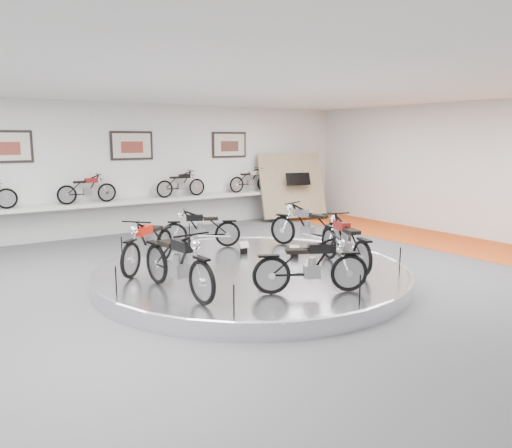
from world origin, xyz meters
TOP-DOWN VIEW (x-y plane):
  - floor at (0.00, 0.00)m, footprint 16.00×16.00m
  - ceiling at (0.00, 0.00)m, footprint 16.00×16.00m
  - wall_back at (0.00, 7.00)m, footprint 16.00×0.00m
  - wall_right at (8.00, 0.00)m, footprint 0.00×14.00m
  - orange_carpet_strip at (6.80, 0.00)m, footprint 2.40×12.60m
  - dado_band at (0.00, 6.98)m, footprint 15.68×0.04m
  - display_platform at (0.00, 0.30)m, footprint 6.40×6.40m
  - platform_rim at (0.00, 0.30)m, footprint 6.40×6.40m
  - shelf at (0.00, 6.70)m, footprint 11.00×0.55m
  - poster_left at (-3.50, 6.96)m, footprint 1.35×0.06m
  - poster_center at (0.00, 6.96)m, footprint 1.35×0.06m
  - poster_right at (3.50, 6.96)m, footprint 1.35×0.06m
  - display_panel at (5.60, 6.10)m, footprint 2.56×1.52m
  - shelf_bike_b at (-1.50, 6.70)m, footprint 1.22×0.43m
  - shelf_bike_c at (1.50, 6.70)m, footprint 1.22×0.43m
  - shelf_bike_d at (4.20, 6.70)m, footprint 1.22×0.43m
  - bike_a at (2.10, 1.02)m, footprint 1.22×1.96m
  - bike_b at (0.01, 2.54)m, footprint 1.71×1.20m
  - bike_c at (-1.82, 1.35)m, footprint 1.79×1.65m
  - bike_d at (-2.04, -0.48)m, footprint 0.82×1.95m
  - bike_e at (-0.15, -1.72)m, footprint 1.79×1.32m
  - bike_f at (1.56, -0.77)m, footprint 1.15×1.94m

SIDE VIEW (x-z plane):
  - floor at x=0.00m, z-range 0.00..0.00m
  - orange_carpet_strip at x=6.80m, z-range 0.00..0.01m
  - display_platform at x=0.00m, z-range 0.00..0.30m
  - platform_rim at x=0.00m, z-range 0.22..0.32m
  - dado_band at x=0.00m, z-range 0.00..1.10m
  - bike_b at x=0.01m, z-range 0.30..1.25m
  - bike_e at x=-0.15m, z-range 0.30..1.30m
  - bike_c at x=-1.82m, z-range 0.30..1.36m
  - bike_f at x=1.56m, z-range 0.30..1.37m
  - bike_a at x=2.10m, z-range 0.30..1.39m
  - bike_d at x=-2.04m, z-range 0.30..1.42m
  - shelf at x=0.00m, z-range 0.95..1.05m
  - display_panel at x=5.60m, z-range 0.10..2.40m
  - shelf_bike_b at x=-1.50m, z-range 1.05..1.78m
  - shelf_bike_c at x=1.50m, z-range 1.05..1.78m
  - shelf_bike_d at x=4.20m, z-range 1.05..1.78m
  - wall_back at x=0.00m, z-range -6.00..10.00m
  - wall_right at x=8.00m, z-range -5.00..9.00m
  - poster_left at x=-3.50m, z-range 2.26..3.14m
  - poster_center at x=0.00m, z-range 2.26..3.14m
  - poster_right at x=3.50m, z-range 2.26..3.14m
  - ceiling at x=0.00m, z-range 4.00..4.00m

